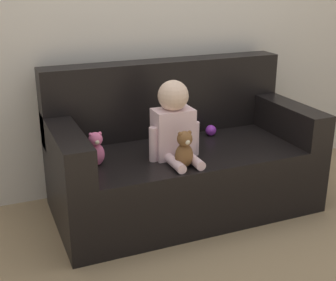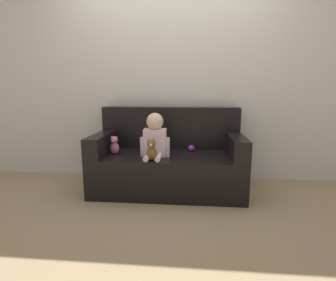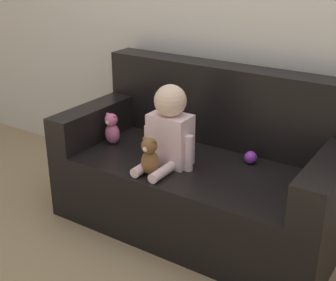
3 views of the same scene
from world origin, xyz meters
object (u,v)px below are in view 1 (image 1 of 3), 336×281
object	(u,v)px
teddy_bear_brown	(184,150)
toy_ball	(211,130)
person_baby	(174,124)
plush_toy_side	(96,149)
couch	(180,158)

from	to	relation	value
teddy_bear_brown	toy_ball	world-z (taller)	teddy_bear_brown
person_baby	plush_toy_side	xyz separation A→B (m)	(-0.45, 0.05, -0.11)
couch	person_baby	bearing A→B (deg)	-123.62
person_baby	teddy_bear_brown	distance (m)	0.19
person_baby	teddy_bear_brown	xyz separation A→B (m)	(-0.01, -0.17, -0.10)
person_baby	toy_ball	bearing A→B (deg)	34.18
couch	toy_ball	size ratio (longest dim) A/B	22.66
teddy_bear_brown	plush_toy_side	bearing A→B (deg)	153.51
teddy_bear_brown	toy_ball	bearing A→B (deg)	47.62
couch	toy_ball	world-z (taller)	couch
teddy_bear_brown	toy_ball	size ratio (longest dim) A/B	3.01
teddy_bear_brown	plush_toy_side	world-z (taller)	teddy_bear_brown
plush_toy_side	person_baby	bearing A→B (deg)	-6.36
person_baby	toy_ball	distance (m)	0.48
toy_ball	teddy_bear_brown	bearing A→B (deg)	-132.38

